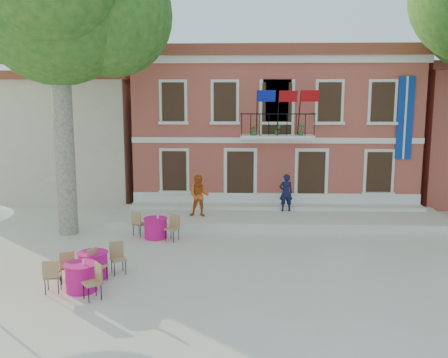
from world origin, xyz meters
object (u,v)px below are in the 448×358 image
at_px(pedestrian_navy, 286,193).
at_px(cafe_table_0, 93,264).
at_px(plane_tree_west, 57,6).
at_px(cafe_table_1, 81,276).
at_px(cafe_table_3, 156,227).
at_px(pedestrian_orange, 199,196).

xyz_separation_m(pedestrian_navy, cafe_table_0, (-6.22, -7.54, -0.70)).
bearing_deg(plane_tree_west, cafe_table_0, -63.12).
relative_size(pedestrian_navy, cafe_table_1, 0.88).
bearing_deg(cafe_table_3, pedestrian_orange, 57.50).
relative_size(pedestrian_orange, cafe_table_3, 0.92).
bearing_deg(pedestrian_orange, plane_tree_west, -156.94).
bearing_deg(pedestrian_orange, cafe_table_0, -107.97).
bearing_deg(pedestrian_navy, cafe_table_1, 46.03).
bearing_deg(cafe_table_0, cafe_table_3, 75.12).
bearing_deg(cafe_table_3, cafe_table_0, -104.88).
distance_m(plane_tree_west, cafe_table_1, 10.11).
height_order(plane_tree_west, cafe_table_3, plane_tree_west).
relative_size(pedestrian_navy, pedestrian_orange, 0.93).
distance_m(plane_tree_west, cafe_table_0, 9.59).
bearing_deg(cafe_table_0, cafe_table_1, -91.34).
distance_m(plane_tree_west, pedestrian_orange, 8.95).
xyz_separation_m(cafe_table_0, cafe_table_1, (-0.02, -1.00, 0.01)).
height_order(pedestrian_navy, cafe_table_3, pedestrian_navy).
distance_m(pedestrian_orange, cafe_table_1, 7.89).
bearing_deg(cafe_table_1, cafe_table_0, 88.66).
distance_m(cafe_table_0, cafe_table_3, 4.31).
relative_size(plane_tree_west, cafe_table_3, 6.01).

